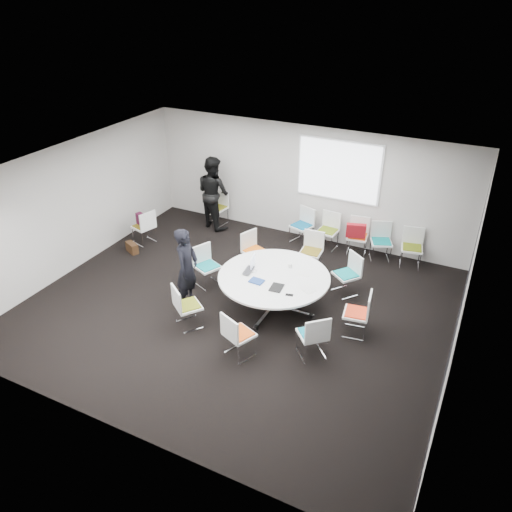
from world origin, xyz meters
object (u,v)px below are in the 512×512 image
at_px(chair_ring_h, 312,343).
at_px(chair_ring_d, 255,258).
at_px(maroon_bag, 143,220).
at_px(chair_back_c, 357,243).
at_px(chair_back_a, 302,232).
at_px(cup, 290,265).
at_px(chair_back_e, 411,255).
at_px(chair_ring_b, 346,282).
at_px(chair_back_b, 327,237).
at_px(chair_ring_f, 188,313).
at_px(person_back, 213,192).
at_px(laptop, 251,271).
at_px(chair_back_d, 380,248).
at_px(chair_ring_a, 356,321).
at_px(chair_spare_left, 145,233).
at_px(chair_ring_g, 239,342).
at_px(chair_ring_e, 208,273).
at_px(brown_bag, 132,248).
at_px(conference_table, 274,284).
at_px(chair_ring_c, 311,259).
at_px(person_main, 187,268).

bearing_deg(chair_ring_h, chair_ring_d, 92.44).
bearing_deg(maroon_bag, chair_back_c, 20.35).
xyz_separation_m(chair_ring_h, chair_back_a, (-1.73, 3.85, 0.00)).
bearing_deg(cup, chair_ring_h, -54.24).
bearing_deg(chair_back_e, chair_ring_b, 49.72).
bearing_deg(chair_back_b, chair_ring_d, 60.74).
bearing_deg(chair_ring_d, chair_ring_h, 66.70).
xyz_separation_m(chair_ring_f, maroon_bag, (-2.79, 2.35, 0.34)).
bearing_deg(chair_ring_f, chair_ring_b, 82.31).
relative_size(chair_ring_b, cup, 9.78).
bearing_deg(chair_ring_h, person_back, 95.42).
bearing_deg(chair_ring_b, chair_back_c, -42.73).
xyz_separation_m(chair_ring_f, laptop, (0.72, 1.19, 0.47)).
bearing_deg(chair_ring_d, chair_back_a, -173.85).
xyz_separation_m(chair_back_d, person_back, (-4.33, -0.17, 0.67)).
bearing_deg(chair_ring_a, chair_spare_left, 69.81).
height_order(chair_ring_f, chair_ring_g, same).
distance_m(chair_ring_e, laptop, 1.24).
bearing_deg(chair_ring_b, brown_bag, 44.23).
relative_size(chair_ring_g, cup, 9.78).
xyz_separation_m(chair_back_e, laptop, (-2.56, -2.93, 0.47)).
xyz_separation_m(chair_ring_b, chair_spare_left, (-5.08, -0.03, 0.00)).
bearing_deg(chair_ring_a, conference_table, 78.65).
distance_m(chair_back_e, maroon_bag, 6.33).
relative_size(chair_ring_f, chair_back_b, 1.00).
xyz_separation_m(conference_table, chair_ring_c, (0.13, 1.70, -0.26)).
bearing_deg(cup, chair_ring_b, 35.46).
bearing_deg(person_main, chair_ring_h, -105.55).
bearing_deg(chair_ring_b, chair_ring_a, 153.25).
bearing_deg(chair_ring_d, chair_ring_g, 42.80).
distance_m(chair_back_a, chair_back_e, 2.63).
xyz_separation_m(chair_ring_c, chair_ring_f, (-1.31, -2.95, 0.00)).
xyz_separation_m(chair_back_e, maroon_bag, (-6.07, -1.77, 0.34)).
xyz_separation_m(chair_ring_f, chair_back_b, (1.30, 4.09, 0.00)).
relative_size(chair_back_e, cup, 9.78).
relative_size(chair_ring_b, chair_back_a, 1.00).
xyz_separation_m(chair_ring_b, cup, (-0.97, -0.69, 0.50)).
relative_size(conference_table, chair_back_e, 2.45).
bearing_deg(laptop, person_back, 34.50).
height_order(chair_back_a, chair_spare_left, same).
distance_m(conference_table, person_back, 4.00).
bearing_deg(chair_back_e, brown_bag, 9.50).
bearing_deg(chair_ring_d, chair_ring_b, 110.39).
xyz_separation_m(chair_ring_b, chair_ring_e, (-2.72, -0.98, 0.00)).
height_order(chair_ring_g, chair_ring_h, same).
bearing_deg(chair_ring_h, chair_ring_f, 142.93).
height_order(chair_ring_g, chair_back_e, same).
bearing_deg(chair_ring_d, chair_ring_f, 17.27).
relative_size(chair_back_b, chair_back_e, 1.00).
relative_size(chair_ring_g, chair_back_d, 1.00).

